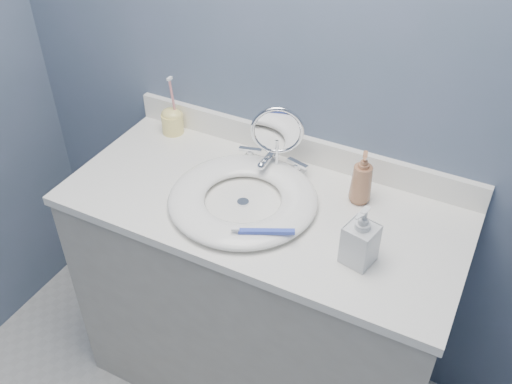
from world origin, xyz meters
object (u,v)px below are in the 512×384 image
Objects in this scene: soap_bottle_amber at (362,177)px; soap_bottle_clear at (361,236)px; toothbrush_holder at (172,120)px; makeup_mirror at (277,138)px.

soap_bottle_amber is 0.26m from soap_bottle_clear.
toothbrush_holder is at bearing 159.99° from soap_bottle_amber.
makeup_mirror is at bearing 163.32° from soap_bottle_amber.
toothbrush_holder is (-0.43, 0.06, -0.08)m from makeup_mirror.
toothbrush_holder is at bearing 149.71° from makeup_mirror.
soap_bottle_clear is (0.36, -0.25, -0.04)m from makeup_mirror.
makeup_mirror is 0.29m from soap_bottle_amber.
makeup_mirror is at bearing -7.31° from toothbrush_holder.
soap_bottle_clear is (0.08, -0.24, 0.00)m from soap_bottle_amber.
soap_bottle_clear is at bearing -21.20° from toothbrush_holder.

